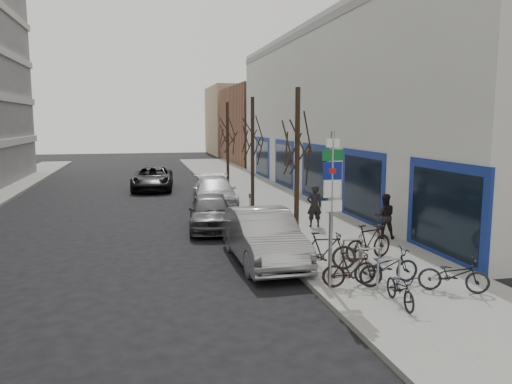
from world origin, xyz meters
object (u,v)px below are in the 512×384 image
lane_car (153,178)px  pedestrian_far (384,216)px  meter_front (287,234)px  parked_car_front (263,237)px  bike_near_left (401,286)px  bike_near_right (352,269)px  pedestrian_near (314,206)px  parked_car_back (214,192)px  tree_near (297,132)px  bike_mid_inner (325,251)px  highway_sign_pole (332,200)px  bike_far_curb (454,272)px  bike_far_inner (369,242)px  parked_car_mid (211,211)px  meter_mid (250,205)px  meter_back (228,188)px  tree_far (228,127)px  bike_rack (369,259)px  tree_mid (253,129)px  bike_mid_curb (386,263)px

lane_car → pedestrian_far: (7.95, -16.40, 0.24)m
meter_front → parked_car_front: bearing=169.2°
bike_near_left → bike_near_right: size_ratio=0.95×
pedestrian_near → lane_car: bearing=-61.5°
parked_car_front → parked_car_back: (0.00, 10.56, -0.07)m
tree_near → bike_mid_inner: tree_near is taller
meter_front → parked_car_back: 10.73m
highway_sign_pole → bike_far_curb: bearing=-19.1°
bike_far_inner → parked_car_mid: (-4.07, 6.20, 0.02)m
meter_mid → pedestrian_far: pedestrian_far is taller
meter_back → lane_car: size_ratio=0.23×
tree_far → bike_near_left: (0.95, -18.06, -3.49)m
highway_sign_pole → bike_rack: 2.36m
tree_near → meter_mid: 5.95m
bike_near_right → pedestrian_near: size_ratio=0.93×
meter_back → pedestrian_near: bearing=-70.4°
highway_sign_pole → meter_back: (-0.25, 14.01, -1.54)m
bike_rack → tree_near: size_ratio=0.41×
bike_rack → parked_car_front: parked_car_front is taller
lane_car → parked_car_back: bearing=-63.6°
tree_mid → bike_mid_inner: tree_mid is taller
meter_mid → parked_car_mid: bearing=-175.7°
bike_far_inner → parked_car_mid: 7.42m
highway_sign_pole → meter_front: 3.39m
tree_far → pedestrian_far: 12.75m
meter_mid → parked_car_back: 5.26m
bike_far_curb → pedestrian_far: (1.06, 5.76, 0.32)m
bike_rack → meter_front: meter_front is taller
bike_far_inner → bike_rack: bearing=135.0°
bike_mid_curb → bike_near_right: bearing=101.2°
meter_back → meter_mid: bearing=-90.0°
bike_near_right → lane_car: size_ratio=0.29×
meter_front → parked_car_front: size_ratio=0.25×
meter_front → bike_near_right: bearing=-75.4°
bike_mid_curb → lane_car: size_ratio=0.33×
tree_near → bike_far_curb: tree_near is taller
highway_sign_pole → parked_car_front: highway_sign_pole is taller
bike_mid_curb → pedestrian_near: pedestrian_near is taller
meter_front → bike_mid_inner: (0.65, -1.55, -0.19)m
bike_near_right → parked_car_mid: parked_car_mid is taller
bike_near_left → pedestrian_far: size_ratio=0.90×
meter_back → tree_mid: bearing=-83.6°
bike_near_left → parked_car_mid: parked_car_mid is taller
meter_back → bike_near_left: meter_back is taller
bike_rack → tree_mid: size_ratio=0.41×
highway_sign_pole → parked_car_mid: size_ratio=0.95×
highway_sign_pole → bike_rack: size_ratio=1.86×
highway_sign_pole → bike_far_inner: (2.13, 2.18, -1.72)m
highway_sign_pole → bike_mid_inner: (0.40, 1.46, -1.73)m
parked_car_back → bike_rack: bearing=-75.1°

